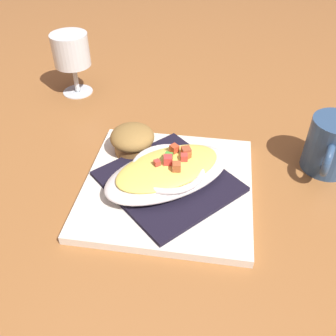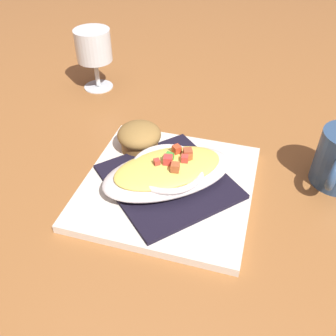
# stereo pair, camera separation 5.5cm
# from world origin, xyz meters

# --- Properties ---
(ground_plane) EXTENTS (2.60, 2.60, 0.00)m
(ground_plane) POSITION_xyz_m (0.00, 0.00, 0.00)
(ground_plane) COLOR #9D6232
(square_plate) EXTENTS (0.27, 0.27, 0.01)m
(square_plate) POSITION_xyz_m (0.00, 0.00, 0.01)
(square_plate) COLOR white
(square_plate) RESTS_ON ground_plane
(folded_napkin) EXTENTS (0.25, 0.25, 0.01)m
(folded_napkin) POSITION_xyz_m (0.00, 0.00, 0.02)
(folded_napkin) COLOR black
(folded_napkin) RESTS_ON square_plate
(gratin_dish) EXTENTS (0.23, 0.20, 0.05)m
(gratin_dish) POSITION_xyz_m (0.00, 0.00, 0.04)
(gratin_dish) COLOR silver
(gratin_dish) RESTS_ON folded_napkin
(muffin) EXTENTS (0.07, 0.07, 0.05)m
(muffin) POSITION_xyz_m (-0.07, 0.08, 0.04)
(muffin) COLOR #9C6934
(muffin) RESTS_ON square_plate
(stemmed_glass) EXTENTS (0.08, 0.08, 0.13)m
(stemmed_glass) POSITION_xyz_m (-0.22, 0.29, 0.09)
(stemmed_glass) COLOR white
(stemmed_glass) RESTS_ON ground_plane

